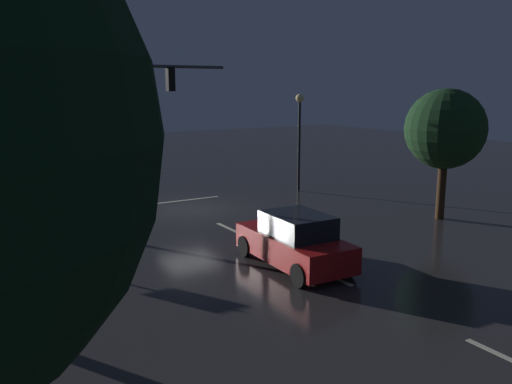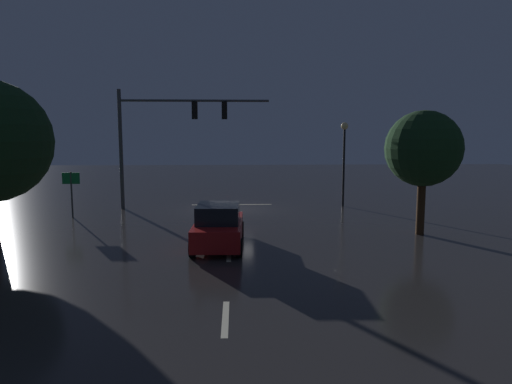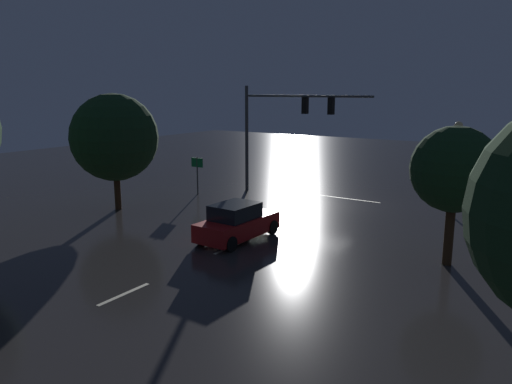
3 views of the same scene
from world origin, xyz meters
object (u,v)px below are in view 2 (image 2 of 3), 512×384
object	(u,v)px
traffic_signal_assembly	(168,125)
street_lamp_left_kerb	(344,148)
route_sign	(71,184)
car_approaching	(219,227)
tree_left_far	(423,149)

from	to	relation	value
traffic_signal_assembly	street_lamp_left_kerb	xyz separation A→B (m)	(-10.50, -0.21, -1.35)
street_lamp_left_kerb	route_sign	world-z (taller)	street_lamp_left_kerb
traffic_signal_assembly	car_approaching	distance (m)	10.99
street_lamp_left_kerb	route_sign	size ratio (longest dim) A/B	2.09
traffic_signal_assembly	tree_left_far	world-z (taller)	traffic_signal_assembly
car_approaching	street_lamp_left_kerb	distance (m)	12.54
route_sign	tree_left_far	size ratio (longest dim) A/B	0.45
route_sign	car_approaching	bearing A→B (deg)	139.82
route_sign	tree_left_far	xyz separation A→B (m)	(-16.79, 4.92, 2.00)
traffic_signal_assembly	car_approaching	world-z (taller)	traffic_signal_assembly
traffic_signal_assembly	tree_left_far	distance (m)	14.41
route_sign	tree_left_far	distance (m)	17.61
tree_left_far	route_sign	bearing A→B (deg)	-16.34
car_approaching	tree_left_far	xyz separation A→B (m)	(-8.79, -1.84, 2.96)
traffic_signal_assembly	street_lamp_left_kerb	bearing A→B (deg)	-178.83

